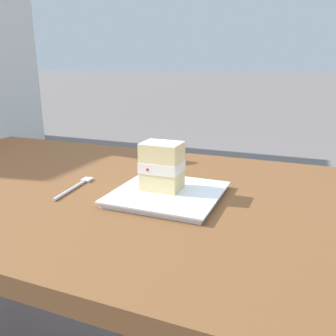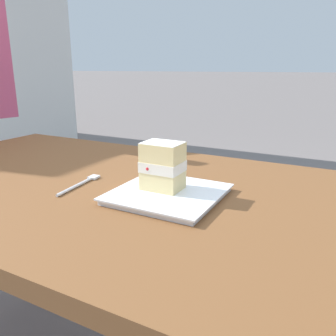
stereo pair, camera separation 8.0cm
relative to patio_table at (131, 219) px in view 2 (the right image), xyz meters
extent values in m
cylinder|color=brown|center=(0.75, -0.35, -0.28)|extent=(0.07, 0.07, 0.67)
cube|color=brown|center=(0.00, 0.00, 0.07)|extent=(1.61, 0.82, 0.04)
cube|color=white|center=(-0.12, 0.02, 0.10)|extent=(0.23, 0.23, 0.01)
cube|color=white|center=(-0.12, 0.02, 0.10)|extent=(0.24, 0.24, 0.00)
cube|color=#EAD18C|center=(-0.10, 0.01, 0.13)|extent=(0.09, 0.07, 0.04)
cube|color=white|center=(-0.10, 0.01, 0.16)|extent=(0.09, 0.07, 0.02)
sphere|color=red|center=(-0.08, 0.05, 0.16)|extent=(0.01, 0.01, 0.01)
sphere|color=red|center=(-0.10, -0.02, 0.17)|extent=(0.01, 0.01, 0.01)
sphere|color=red|center=(-0.08, -0.02, 0.17)|extent=(0.01, 0.01, 0.01)
sphere|color=red|center=(-0.10, -0.02, 0.16)|extent=(0.01, 0.01, 0.01)
cube|color=#EAD18C|center=(-0.10, 0.01, 0.20)|extent=(0.09, 0.07, 0.04)
cube|color=white|center=(-0.10, 0.01, 0.22)|extent=(0.09, 0.07, 0.00)
cylinder|color=silver|center=(0.12, 0.08, 0.09)|extent=(0.02, 0.14, 0.01)
cube|color=silver|center=(0.13, -0.01, 0.09)|extent=(0.03, 0.03, 0.01)
camera|label=1|loc=(-0.41, 0.73, 0.39)|focal=36.98mm
camera|label=2|loc=(-0.48, 0.70, 0.39)|focal=36.98mm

